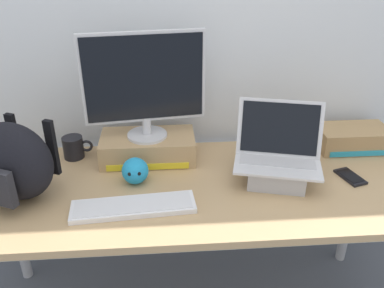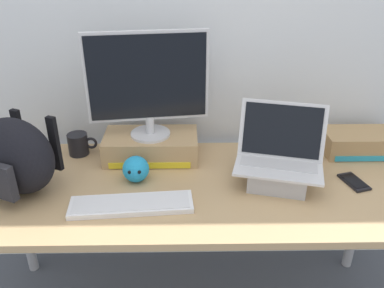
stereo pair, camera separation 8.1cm
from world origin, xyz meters
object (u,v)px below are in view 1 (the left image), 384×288
open_laptop (277,164)px  cell_phone (350,177)px  plush_toy (135,171)px  external_keyboard (134,207)px  desktop_monitor (144,84)px  coffee_mug (74,147)px  messenger_backpack (12,162)px  toner_box_cyan (352,138)px  toner_box_yellow (148,147)px

open_laptop → cell_phone: 0.31m
open_laptop → plush_toy: 0.57m
external_keyboard → cell_phone: external_keyboard is taller
desktop_monitor → coffee_mug: (-0.33, 0.04, -0.30)m
open_laptop → messenger_backpack: (-1.00, -0.05, 0.08)m
coffee_mug → plush_toy: bearing=-39.0°
desktop_monitor → cell_phone: desktop_monitor is taller
desktop_monitor → toner_box_cyan: bearing=-5.6°
external_keyboard → cell_phone: 0.89m
external_keyboard → cell_phone: size_ratio=3.17×
open_laptop → external_keyboard: (-0.57, -0.16, -0.06)m
external_keyboard → toner_box_cyan: bearing=17.6°
toner_box_yellow → open_laptop: 0.56m
open_laptop → plush_toy: bearing=-167.5°
messenger_backpack → toner_box_cyan: (1.42, 0.29, -0.10)m
messenger_backpack → plush_toy: messenger_backpack is taller
desktop_monitor → coffee_mug: desktop_monitor is taller
plush_toy → messenger_backpack: bearing=-171.5°
desktop_monitor → messenger_backpack: 0.58m
desktop_monitor → coffee_mug: 0.44m
messenger_backpack → cell_phone: messenger_backpack is taller
toner_box_yellow → desktop_monitor: bearing=-80.0°
desktop_monitor → plush_toy: 0.35m
messenger_backpack → toner_box_cyan: size_ratio=1.18×
external_keyboard → coffee_mug: 0.50m
desktop_monitor → toner_box_cyan: size_ratio=1.56×
cell_phone → toner_box_cyan: (0.11, 0.26, 0.04)m
messenger_backpack → plush_toy: 0.45m
toner_box_yellow → desktop_monitor: size_ratio=0.81×
cell_phone → plush_toy: plush_toy is taller
desktop_monitor → coffee_mug: bearing=166.5°
plush_toy → cell_phone: bearing=-2.3°
open_laptop → external_keyboard: open_laptop is taller
toner_box_yellow → coffee_mug: size_ratio=3.10×
plush_toy → open_laptop: bearing=-1.7°
external_keyboard → coffee_mug: size_ratio=3.47×
external_keyboard → plush_toy: plush_toy is taller
open_laptop → coffee_mug: 0.88m
messenger_backpack → cell_phone: 1.32m
open_laptop → messenger_backpack: size_ratio=1.02×
open_laptop → plush_toy: open_laptop is taller
external_keyboard → messenger_backpack: size_ratio=1.21×
cell_phone → messenger_backpack: bearing=164.8°
cell_phone → plush_toy: 0.88m
external_keyboard → cell_phone: (0.87, 0.15, -0.01)m
coffee_mug → cell_phone: bearing=-12.8°
open_laptop → external_keyboard: size_ratio=0.84×
toner_box_yellow → cell_phone: bearing=-15.4°
toner_box_yellow → messenger_backpack: size_ratio=1.08×
coffee_mug → cell_phone: size_ratio=0.91×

